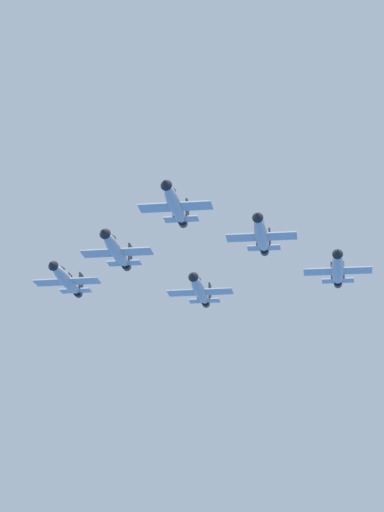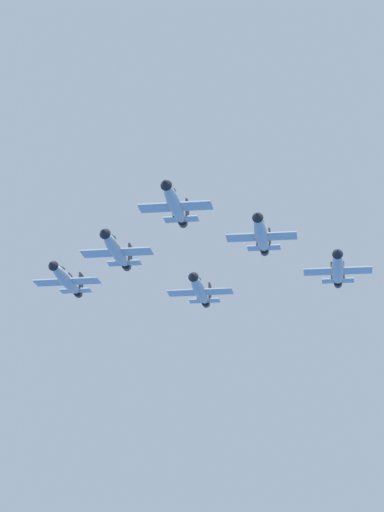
{
  "view_description": "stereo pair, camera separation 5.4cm",
  "coord_description": "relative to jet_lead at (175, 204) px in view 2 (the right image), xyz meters",
  "views": [
    {
      "loc": [
        -17.62,
        141.3,
        61.58
      ],
      "look_at": [
        -15.46,
        -18.29,
        114.22
      ],
      "focal_mm": 79.33,
      "sensor_mm": 36.0,
      "label": 1
    },
    {
      "loc": [
        -17.68,
        141.3,
        61.58
      ],
      "look_at": [
        -15.46,
        -18.29,
        114.22
      ],
      "focal_mm": 79.33,
      "sensor_mm": 36.0,
      "label": 2
    }
  ],
  "objects": [
    {
      "name": "jet_lead",
      "position": [
        0.0,
        0.0,
        0.0
      ],
      "size": [
        10.36,
        16.69,
        3.51
      ],
      "rotation": [
        0.0,
        0.0,
        1.44
      ],
      "color": "#9EA3A8"
    },
    {
      "name": "jet_right_outer",
      "position": [
        18.03,
        -27.67,
        -2.13
      ],
      "size": [
        10.85,
        17.44,
        3.67
      ],
      "rotation": [
        0.0,
        0.0,
        1.43
      ],
      "color": "#9EA3A8"
    },
    {
      "name": "jet_left_wingman",
      "position": [
        -12.2,
        -11.13,
        -0.49
      ],
      "size": [
        10.55,
        17.06,
        3.59
      ],
      "rotation": [
        0.0,
        0.0,
        1.46
      ],
      "color": "#9EA3A8"
    },
    {
      "name": "jet_slot_rear",
      "position": [
        -3.18,
        -24.96,
        -4.76
      ],
      "size": [
        10.46,
        16.86,
        3.54
      ],
      "rotation": [
        0.0,
        0.0,
        1.44
      ],
      "color": "#9EA3A8"
    },
    {
      "name": "jet_left_outer",
      "position": [
        -24.4,
        -22.25,
        -2.24
      ],
      "size": [
        10.79,
        17.45,
        3.67
      ],
      "rotation": [
        0.0,
        0.0,
        1.46
      ],
      "color": "#9EA3A8"
    },
    {
      "name": "jet_right_wingman",
      "position": [
        9.02,
        -13.83,
        -1.88
      ],
      "size": [
        10.85,
        17.47,
        3.67
      ],
      "rotation": [
        0.0,
        0.0,
        1.44
      ],
      "color": "#9EA3A8"
    }
  ]
}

